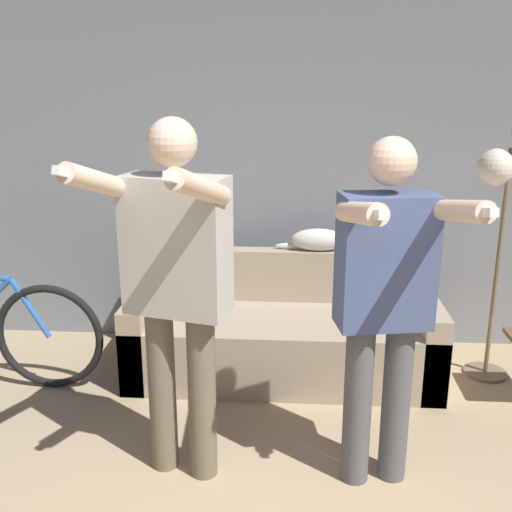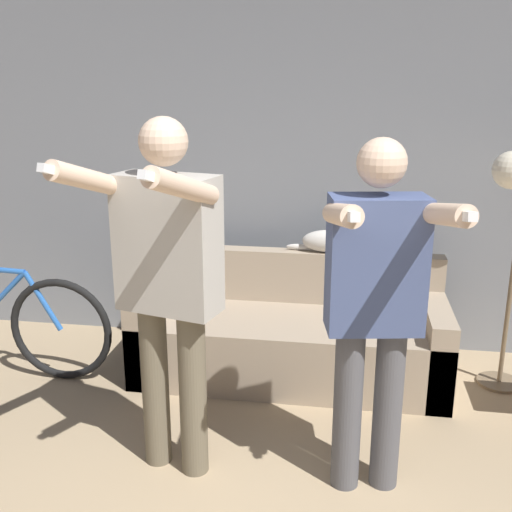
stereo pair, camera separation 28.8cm
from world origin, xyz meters
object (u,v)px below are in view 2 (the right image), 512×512
Objects in this scene: couch at (290,337)px; person_left at (167,274)px; person_right at (375,297)px; cat at (331,241)px.

person_left is (-0.49, -1.15, 0.80)m from couch.
person_left is 1.05× the size of person_right.
cat is (0.73, 1.45, -0.18)m from person_left.
couch is at bearing 81.35° from person_left.
couch is 3.99× the size of cat.
couch is 1.46m from person_right.
person_right reaches higher than cat.
couch is 1.49m from person_left.
person_left is 1.64m from cat.
couch is 1.14× the size of person_left.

